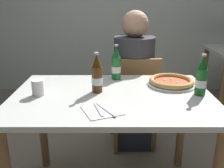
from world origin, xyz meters
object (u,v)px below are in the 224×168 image
object	(u,v)px
beer_bottle_right	(116,65)
dining_table_main	(112,112)
chair_behind_table	(134,98)
pizza_margherita_near	(171,82)
beer_bottle_left	(97,76)
diner_seated	(133,85)
paper_cup	(38,88)
napkin_with_cutlery	(102,110)
beer_bottle_center	(201,78)

from	to	relation	value
beer_bottle_right	dining_table_main	bearing A→B (deg)	-95.40
chair_behind_table	pizza_margherita_near	size ratio (longest dim) A/B	2.67
chair_behind_table	beer_bottle_left	world-z (taller)	beer_bottle_left
beer_bottle_right	pizza_margherita_near	bearing A→B (deg)	-19.55
diner_seated	paper_cup	bearing A→B (deg)	-132.90
beer_bottle_left	paper_cup	distance (m)	0.35
dining_table_main	napkin_with_cutlery	distance (m)	0.26
napkin_with_cutlery	chair_behind_table	bearing A→B (deg)	73.85
beer_bottle_left	beer_bottle_right	bearing A→B (deg)	65.35
beer_bottle_center	paper_cup	xyz separation A→B (m)	(-0.96, -0.01, -0.06)
napkin_with_cutlery	paper_cup	world-z (taller)	paper_cup
pizza_margherita_near	napkin_with_cutlery	distance (m)	0.60
chair_behind_table	beer_bottle_right	distance (m)	0.51
dining_table_main	beer_bottle_right	bearing A→B (deg)	84.60
dining_table_main	beer_bottle_left	xyz separation A→B (m)	(-0.09, 0.05, 0.22)
diner_seated	beer_bottle_left	distance (m)	0.72
dining_table_main	chair_behind_table	world-z (taller)	chair_behind_table
beer_bottle_center	napkin_with_cutlery	size ratio (longest dim) A/B	1.05
dining_table_main	beer_bottle_right	world-z (taller)	beer_bottle_right
pizza_margherita_near	paper_cup	xyz separation A→B (m)	(-0.83, -0.19, 0.03)
beer_bottle_center	dining_table_main	bearing A→B (deg)	-179.80
beer_bottle_left	beer_bottle_right	xyz separation A→B (m)	(0.12, 0.26, 0.00)
diner_seated	paper_cup	world-z (taller)	diner_seated
dining_table_main	diner_seated	size ratio (longest dim) A/B	0.99
chair_behind_table	beer_bottle_right	size ratio (longest dim) A/B	3.44
pizza_margherita_near	napkin_with_cutlery	world-z (taller)	pizza_margherita_near
chair_behind_table	diner_seated	size ratio (longest dim) A/B	0.70
paper_cup	beer_bottle_left	bearing A→B (deg)	9.30
pizza_margherita_near	beer_bottle_center	size ratio (longest dim) A/B	1.29
beer_bottle_right	napkin_with_cutlery	size ratio (longest dim) A/B	1.05
diner_seated	beer_bottle_right	xyz separation A→B (m)	(-0.16, -0.35, 0.27)
chair_behind_table	beer_bottle_center	world-z (taller)	beer_bottle_center
napkin_with_cutlery	paper_cup	bearing A→B (deg)	150.56
pizza_margherita_near	beer_bottle_left	bearing A→B (deg)	-164.80
beer_bottle_left	napkin_with_cutlery	world-z (taller)	beer_bottle_left
diner_seated	beer_bottle_center	xyz separation A→B (m)	(0.34, -0.66, 0.27)
chair_behind_table	napkin_with_cutlery	bearing A→B (deg)	68.23
dining_table_main	chair_behind_table	size ratio (longest dim) A/B	1.41
diner_seated	napkin_with_cutlery	bearing A→B (deg)	-104.87
pizza_margherita_near	napkin_with_cutlery	size ratio (longest dim) A/B	1.35
napkin_with_cutlery	beer_bottle_center	bearing A→B (deg)	21.81
diner_seated	beer_bottle_left	xyz separation A→B (m)	(-0.28, -0.61, 0.27)
chair_behind_table	pizza_margherita_near	bearing A→B (deg)	109.41
diner_seated	beer_bottle_right	bearing A→B (deg)	-114.05
beer_bottle_left	paper_cup	world-z (taller)	beer_bottle_left
diner_seated	chair_behind_table	bearing A→B (deg)	-82.16
pizza_margherita_near	beer_bottle_center	world-z (taller)	beer_bottle_center
napkin_with_cutlery	diner_seated	bearing A→B (deg)	75.13
diner_seated	pizza_margherita_near	bearing A→B (deg)	-66.60
beer_bottle_left	pizza_margherita_near	bearing A→B (deg)	15.20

